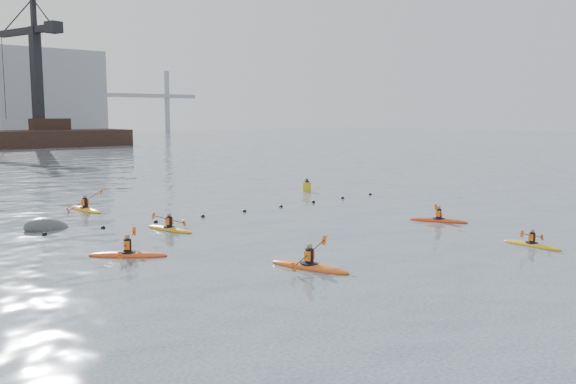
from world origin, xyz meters
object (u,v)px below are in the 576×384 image
mooring_buoy (47,229)px  kayaker_4 (438,220)px  kayaker_5 (85,209)px  kayaker_3 (169,228)px  nav_buoy (307,187)px  kayaker_2 (128,254)px  kayaker_0 (309,266)px  kayaker_1 (532,244)px

mooring_buoy → kayaker_4: bearing=-33.7°
kayaker_5 → kayaker_4: bearing=-56.5°
kayaker_3 → nav_buoy: bearing=11.5°
kayaker_4 → kayaker_2: bearing=-38.7°
kayaker_4 → mooring_buoy: size_ratio=1.29×
kayaker_3 → kayaker_0: bearing=-101.8°
kayaker_1 → kayaker_2: size_ratio=0.93×
kayaker_1 → nav_buoy: (5.47, 21.68, 0.28)m
kayaker_3 → nav_buoy: size_ratio=2.75×
kayaker_5 → mooring_buoy: 6.32m
kayaker_0 → nav_buoy: kayaker_0 is taller
kayaker_1 → kayaker_3: size_ratio=0.84×
kayaker_0 → kayaker_2: bearing=108.7°
kayaker_2 → mooring_buoy: (-0.53, 8.52, -0.10)m
kayaker_0 → mooring_buoy: bearing=92.4°
kayaker_1 → nav_buoy: size_ratio=2.32×
kayaker_0 → mooring_buoy: size_ratio=1.48×
kayaker_1 → nav_buoy: bearing=76.3°
kayaker_2 → mooring_buoy: 8.53m
kayaker_3 → kayaker_5: bearing=81.7°
kayaker_0 → mooring_buoy: (-5.09, 15.01, -0.11)m
kayaker_0 → kayaker_2: (-4.56, 6.50, -0.00)m
kayaker_4 → nav_buoy: kayaker_4 is taller
kayaker_4 → kayaker_5: size_ratio=0.86×
kayaker_1 → kayaker_2: (-15.14, 10.00, 0.02)m
kayaker_3 → kayaker_4: (12.93, -7.44, -0.00)m
kayaker_4 → mooring_buoy: (-17.74, 11.83, -0.10)m
kayaker_1 → nav_buoy: 22.37m
nav_buoy → kayaker_0: bearing=-131.4°
kayaker_4 → nav_buoy: (3.40, 14.99, 0.27)m
kayaker_0 → kayaker_4: kayaker_4 is taller
kayaker_4 → mooring_buoy: bearing=-61.5°
kayaker_5 → mooring_buoy: size_ratio=1.50×
kayaker_3 → kayaker_4: bearing=-43.2°
kayaker_2 → kayaker_1: bearing=-82.6°
kayaker_2 → kayaker_3: 5.95m
kayaker_0 → mooring_buoy: kayaker_0 is taller
kayaker_2 → kayaker_5: kayaker_5 is taller
kayaker_1 → kayaker_3: 17.83m
kayaker_1 → kayaker_5: bearing=116.9°
kayaker_3 → mooring_buoy: kayaker_3 is taller
mooring_buoy → nav_buoy: (21.14, 3.16, 0.37)m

